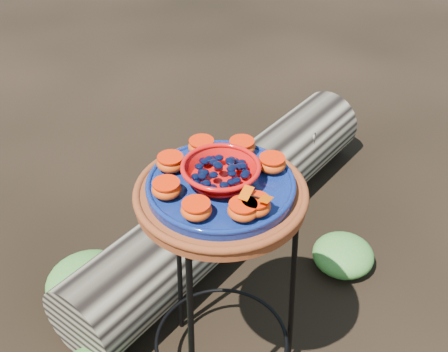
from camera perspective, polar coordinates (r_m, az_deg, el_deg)
plant_stand at (r=1.62m, az=-0.28°, el=-12.10°), size 0.44×0.44×0.70m
terracotta_saucer at (r=1.37m, az=-0.32°, el=-2.00°), size 0.42×0.42×0.03m
cobalt_plate at (r=1.35m, az=-0.33°, el=-1.05°), size 0.36×0.36×0.02m
red_bowl at (r=1.32m, az=-0.33°, el=0.20°), size 0.18×0.18×0.05m
glass_gems at (r=1.30m, az=-0.34°, el=1.49°), size 0.14×0.14×0.02m
orange_half_0 at (r=1.24m, az=3.22°, el=-3.04°), size 0.07×0.07×0.04m
orange_half_1 at (r=1.37m, az=4.88°, el=1.25°), size 0.07×0.07×0.04m
orange_half_2 at (r=1.43m, az=1.82°, el=2.98°), size 0.07×0.07×0.04m
orange_half_3 at (r=1.43m, az=-2.29°, el=3.01°), size 0.07×0.07×0.04m
orange_half_4 at (r=1.38m, az=-5.45°, el=1.34°), size 0.07×0.07×0.04m
orange_half_5 at (r=1.30m, az=-5.86°, el=-1.32°), size 0.07×0.07×0.04m
orange_half_6 at (r=1.23m, az=-2.83°, el=-3.45°), size 0.07×0.07×0.04m
orange_half_7 at (r=1.23m, az=1.94°, el=-3.50°), size 0.07×0.07×0.04m
butterfly at (r=1.23m, az=3.26°, el=-2.09°), size 0.10×0.08×0.01m
driftwood_log at (r=2.23m, az=0.64°, el=-2.64°), size 1.64×0.77×0.30m
foliage_right at (r=2.19m, az=12.02°, el=-7.76°), size 0.23×0.23×0.12m
foliage_back at (r=2.08m, az=-13.55°, el=-10.44°), size 0.31×0.31×0.15m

